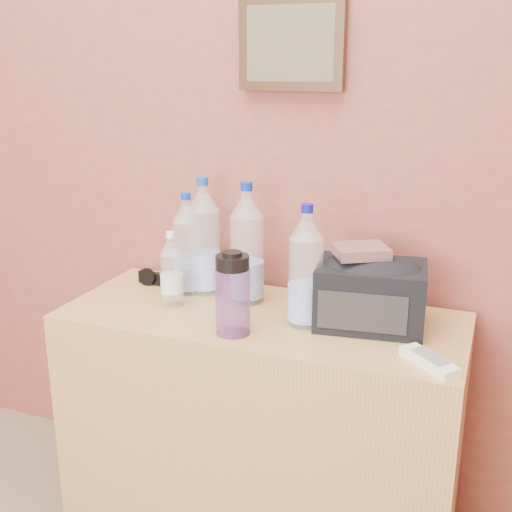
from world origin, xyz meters
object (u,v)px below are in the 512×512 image
Objects in this scene: toiletry_bag at (371,291)px; foil_packet at (361,251)px; pet_large_c at (247,250)px; pet_large_a at (188,249)px; pet_large_d at (306,273)px; ac_remote at (429,361)px; nalgene_bottle at (233,294)px; dresser at (261,424)px; pet_small at (172,273)px; sunglasses at (160,279)px; pet_large_b at (204,242)px.

foil_packet is (-0.03, -0.01, 0.11)m from toiletry_bag.
pet_large_a is at bearing 178.11° from pet_large_c.
pet_large_d reaches higher than ac_remote.
pet_large_c reaches higher than toiletry_bag.
nalgene_bottle is at bearing -141.33° from pet_large_d.
dresser is 0.47m from nalgene_bottle.
pet_small reaches higher than sunglasses.
foil_packet is at bearing -1.09° from sunglasses.
nalgene_bottle is at bearing -148.39° from foil_packet.
nalgene_bottle is 1.46× the size of sunglasses.
nalgene_bottle is (0.05, -0.23, -0.05)m from pet_large_c.
ac_remote is (0.54, -0.23, -0.14)m from pet_large_c.
pet_large_c is at bearing 30.28° from pet_small.
nalgene_bottle reaches higher than pet_small.
sunglasses is at bearing 144.84° from nalgene_bottle.
dresser is 0.60m from ac_remote.
pet_large_d is 0.39m from pet_small.
pet_large_a is at bearing -153.64° from pet_large_b.
pet_large_a is 0.41m from pet_large_d.
sunglasses is 0.68m from toiletry_bag.
sunglasses is 1.13× the size of foil_packet.
dresser is at bearing -47.72° from pet_large_c.
pet_large_c is (-0.08, 0.08, 0.50)m from dresser.
dresser is 8.36× the size of foil_packet.
nalgene_bottle reaches higher than sunglasses.
nalgene_bottle is at bearing -99.39° from dresser.
pet_large_b is 0.33m from nalgene_bottle.
dresser is at bearing -26.55° from pet_large_b.
nalgene_bottle reaches higher than ac_remote.
ac_remote is 0.57× the size of toiletry_bag.
pet_large_a is 1.93× the size of ac_remote.
pet_small is 0.53m from foil_packet.
pet_large_d is at bearing -20.38° from pet_large_b.
toiletry_bag is (0.31, 0.18, -0.01)m from nalgene_bottle.
pet_large_b is at bearing 75.27° from pet_small.
pet_large_a is at bearing 164.55° from pet_large_d.
toiletry_bag is at bearing 6.55° from pet_small.
toiletry_bag is (0.16, 0.06, -0.05)m from pet_large_d.
pet_large_b is (0.04, 0.02, 0.02)m from pet_large_a.
pet_large_c reaches higher than ac_remote.
pet_large_d is at bearing -166.96° from toiletry_bag.
foil_packet is at bearing -6.30° from pet_large_a.
dresser is 3.17× the size of pet_large_b.
pet_large_d is (0.36, -0.13, -0.01)m from pet_large_b.
ac_remote is at bearing -0.49° from nalgene_bottle.
pet_small is 0.78× the size of toiletry_bag.
ac_remote is (0.49, -0.00, -0.10)m from nalgene_bottle.
toiletry_bag is 2.10× the size of foil_packet.
dresser is 0.53m from toiletry_bag.
nalgene_bottle is 1.65× the size of foil_packet.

